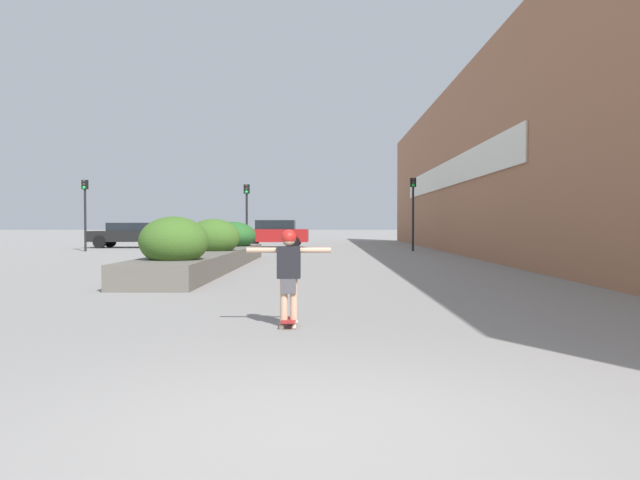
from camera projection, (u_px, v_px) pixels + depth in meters
name	position (u px, v px, depth m)	size (l,w,h in m)	color
ground_plane	(323.00, 431.00, 3.99)	(300.00, 300.00, 0.00)	gray
building_wall_right	(474.00, 161.00, 25.42)	(0.67, 49.96, 7.85)	#9E6647
planter_box	(212.00, 250.00, 18.94)	(1.76, 13.53, 1.50)	#605B54
skateboard	(289.00, 321.00, 8.08)	(0.21, 0.57, 0.09)	maroon
skateboarder	(289.00, 265.00, 8.06)	(1.09, 0.20, 1.17)	tan
car_leftmost	(129.00, 234.00, 35.37)	(4.26, 1.90, 1.42)	black
car_center_left	(274.00, 233.00, 35.54)	(4.01, 2.05, 1.57)	maroon
car_center_right	(521.00, 233.00, 38.45)	(4.44, 1.86, 1.49)	slate
traffic_light_left	(247.00, 205.00, 30.55)	(0.28, 0.30, 3.29)	black
traffic_light_right	(413.00, 201.00, 30.88)	(0.28, 0.30, 3.64)	black
traffic_light_far_left	(85.00, 203.00, 30.55)	(0.28, 0.30, 3.51)	black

